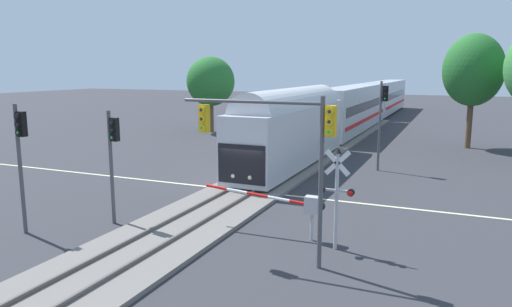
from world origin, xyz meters
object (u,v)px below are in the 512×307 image
Objects in this scene: crossing_gate_near at (299,204)px; crossing_signal_mast at (337,188)px; pine_left_background at (211,82)px; traffic_signal_near_left at (20,148)px; oak_far_right at (473,70)px; traffic_signal_far_side at (382,111)px; traffic_signal_near_right at (279,137)px; traffic_signal_median at (113,149)px; commuter_train at (357,106)px.

crossing_signal_mast is (1.61, -0.57, 0.96)m from crossing_gate_near.
pine_left_background is (-20.65, 28.33, 3.03)m from crossing_signal_mast.
oak_far_right is at bearing 61.26° from traffic_signal_near_left.
traffic_signal_far_side is 17.07m from traffic_signal_near_right.
oak_far_right reaches higher than traffic_signal_near_right.
traffic_signal_near_right reaches higher than crossing_gate_near.
traffic_signal_near_right is (-1.58, -1.93, 2.07)m from crossing_signal_mast.
traffic_signal_near_right is (0.03, -2.50, 3.03)m from crossing_gate_near.
pine_left_background is at bearing 122.22° from traffic_signal_near_right.
traffic_signal_far_side is at bearing 60.87° from traffic_signal_median.
oak_far_right is at bearing 76.63° from crossing_gate_near.
pine_left_background is 0.83× the size of oak_far_right.
pine_left_background reaches higher than crossing_signal_mast.
commuter_train is 10.96× the size of traffic_signal_far_side.
pine_left_background is at bearing 124.45° from crossing_gate_near.
traffic_signal_near_right is (8.00, -1.08, 1.11)m from traffic_signal_median.
commuter_train is 40.14m from traffic_signal_near_left.
oak_far_right is at bearing -1.52° from pine_left_background.
crossing_gate_near is 0.65× the size of pine_left_background.
traffic_signal_near_right is (10.56, 1.36, 0.86)m from traffic_signal_near_left.
crossing_gate_near is 8.32m from traffic_signal_median.
traffic_signal_far_side reaches higher than traffic_signal_near_left.
crossing_gate_near is 28.32m from oak_far_right.
commuter_train is 12.38× the size of crossing_gate_near.
traffic_signal_far_side is (0.92, 14.54, 2.55)m from crossing_gate_near.
traffic_signal_far_side is at bearing -74.57° from commuter_train.
traffic_signal_near_left reaches higher than crossing_signal_mast.
traffic_signal_far_side reaches higher than traffic_signal_median.
traffic_signal_far_side is 18.27m from traffic_signal_median.
traffic_signal_near_left is at bearing -159.88° from crossing_gate_near.
traffic_signal_near_left is (-5.57, -39.75, 0.87)m from commuter_train.
commuter_train is 22.18m from traffic_signal_far_side.
traffic_signal_near_right is at bearing -102.22° from oak_far_right.
traffic_signal_median is 32.10m from oak_far_right.
oak_far_right is at bearing 66.29° from traffic_signal_far_side.
crossing_gate_near is 0.90× the size of traffic_signal_near_right.
traffic_signal_near_right is 0.73× the size of pine_left_background.
crossing_signal_mast reaches higher than crossing_gate_near.
traffic_signal_near_right is at bearing -7.71° from traffic_signal_median.
commuter_train reaches higher than crossing_signal_mast.
traffic_signal_near_right is at bearing -82.58° from commuter_train.
crossing_signal_mast is 0.40× the size of oak_far_right.
traffic_signal_median is (-9.57, -0.85, 0.96)m from crossing_signal_mast.
pine_left_background is (-11.08, 29.18, 2.06)m from traffic_signal_median.
traffic_signal_far_side is 13.96m from oak_far_right.
traffic_signal_near_left reaches higher than traffic_signal_median.
traffic_signal_median is 0.85× the size of traffic_signal_near_right.
crossing_signal_mast is at bearing 15.18° from traffic_signal_near_left.
crossing_signal_mast is 0.48× the size of pine_left_background.
traffic_signal_far_side is at bearing 58.08° from traffic_signal_near_left.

